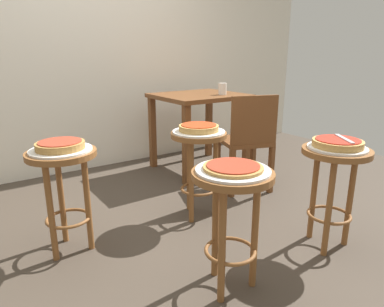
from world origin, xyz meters
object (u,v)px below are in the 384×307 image
(pizza_leftside, at_px, (199,128))
(pizza_server_knife, at_px, (344,139))
(dining_table, at_px, (199,108))
(cup_near_edge, at_px, (222,89))
(pizza_foreground, at_px, (338,143))
(serving_plate_middle, at_px, (233,170))
(stool_middle, at_px, (232,203))
(pizza_rear, at_px, (60,145))
(serving_plate_foreground, at_px, (337,148))
(pizza_middle, at_px, (233,167))
(stool_leftside, at_px, (199,154))
(wooden_chair, at_px, (248,139))
(stool_rear, at_px, (64,177))
(serving_plate_rear, at_px, (61,150))
(serving_plate_leftside, at_px, (199,132))
(stool_foreground, at_px, (334,174))

(pizza_leftside, relative_size, pizza_server_knife, 1.27)
(dining_table, height_order, cup_near_edge, cup_near_edge)
(pizza_foreground, relative_size, serving_plate_middle, 0.80)
(stool_middle, distance_m, serving_plate_middle, 0.17)
(pizza_foreground, height_order, pizza_rear, same)
(pizza_server_knife, bearing_deg, serving_plate_foreground, 89.73)
(pizza_middle, height_order, dining_table, dining_table)
(stool_leftside, distance_m, wooden_chair, 0.66)
(serving_plate_middle, height_order, wooden_chair, wooden_chair)
(dining_table, bearing_deg, pizza_foreground, -97.90)
(serving_plate_foreground, bearing_deg, serving_plate_middle, 177.05)
(stool_middle, bearing_deg, dining_table, 58.86)
(serving_plate_middle, relative_size, wooden_chair, 0.42)
(serving_plate_middle, xyz_separation_m, stool_rear, (-0.57, 0.83, -0.17))
(serving_plate_rear, bearing_deg, stool_rear, 165.96)
(serving_plate_middle, xyz_separation_m, pizza_server_knife, (0.80, -0.06, 0.06))
(serving_plate_leftside, bearing_deg, dining_table, 54.01)
(pizza_server_knife, bearing_deg, wooden_chair, 22.57)
(pizza_leftside, height_order, stool_rear, pizza_leftside)
(stool_leftside, relative_size, stool_rear, 1.00)
(pizza_middle, height_order, wooden_chair, wooden_chair)
(pizza_foreground, height_order, dining_table, dining_table)
(serving_plate_leftside, xyz_separation_m, pizza_server_knife, (0.45, -0.83, 0.06))
(stool_leftside, bearing_deg, pizza_rear, 176.15)
(stool_leftside, relative_size, cup_near_edge, 5.65)
(stool_foreground, height_order, cup_near_edge, cup_near_edge)
(serving_plate_leftside, height_order, pizza_leftside, pizza_leftside)
(pizza_foreground, xyz_separation_m, pizza_server_knife, (0.03, -0.02, 0.03))
(pizza_foreground, relative_size, stool_leftside, 0.45)
(stool_foreground, distance_m, stool_rear, 1.60)
(dining_table, bearing_deg, stool_rear, -152.12)
(pizza_middle, xyz_separation_m, serving_plate_rear, (-0.57, 0.83, -0.02))
(pizza_rear, bearing_deg, serving_plate_foreground, -32.95)
(stool_leftside, bearing_deg, pizza_middle, -114.76)
(stool_foreground, height_order, wooden_chair, wooden_chair)
(stool_middle, height_order, wooden_chair, wooden_chair)
(pizza_foreground, bearing_deg, pizza_leftside, 117.23)
(stool_foreground, xyz_separation_m, serving_plate_middle, (-0.77, 0.04, 0.17))
(serving_plate_foreground, bearing_deg, wooden_chair, 77.25)
(serving_plate_foreground, distance_m, pizza_leftside, 0.91)
(stool_foreground, height_order, serving_plate_leftside, serving_plate_leftside)
(stool_foreground, relative_size, pizza_leftside, 2.27)
(stool_leftside, bearing_deg, stool_middle, -114.76)
(serving_plate_foreground, height_order, pizza_leftside, pizza_leftside)
(serving_plate_leftside, bearing_deg, pizza_rear, 176.15)
(serving_plate_leftside, relative_size, cup_near_edge, 3.30)
(serving_plate_foreground, bearing_deg, serving_plate_rear, 147.05)
(serving_plate_foreground, height_order, pizza_rear, pizza_rear)
(dining_table, bearing_deg, pizza_leftside, -125.99)
(serving_plate_foreground, distance_m, stool_middle, 0.79)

